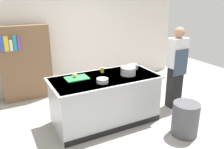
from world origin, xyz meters
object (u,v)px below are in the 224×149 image
at_px(juice_cup, 102,70).
at_px(mixing_bowl, 102,81).
at_px(sauce_pan, 133,67).
at_px(stock_pot, 128,71).
at_px(person_chef, 176,66).
at_px(trash_bin, 185,119).
at_px(bookshelf, 26,63).
at_px(onion, 75,75).

bearing_deg(juice_cup, mixing_bowl, -115.01).
height_order(sauce_pan, mixing_bowl, sauce_pan).
distance_m(stock_pot, person_chef, 1.16).
relative_size(stock_pot, juice_cup, 3.45).
bearing_deg(trash_bin, stock_pot, 121.41).
bearing_deg(mixing_bowl, trash_bin, -34.22).
distance_m(sauce_pan, trash_bin, 1.41).
xyz_separation_m(stock_pot, juice_cup, (-0.37, 0.36, -0.03)).
xyz_separation_m(stock_pot, bookshelf, (-1.55, 1.88, -0.12)).
height_order(stock_pot, sauce_pan, stock_pot).
bearing_deg(sauce_pan, trash_bin, -76.24).
bearing_deg(trash_bin, sauce_pan, 103.76).
bearing_deg(stock_pot, mixing_bowl, -166.18).
xyz_separation_m(stock_pot, sauce_pan, (0.29, 0.26, -0.03)).
bearing_deg(stock_pot, sauce_pan, 42.38).
xyz_separation_m(onion, stock_pot, (0.95, -0.27, 0.01)).
height_order(onion, stock_pot, stock_pot).
bearing_deg(bookshelf, stock_pot, -50.49).
relative_size(onion, sauce_pan, 0.35).
bearing_deg(mixing_bowl, person_chef, 3.84).
distance_m(mixing_bowl, juice_cup, 0.56).
bearing_deg(onion, stock_pot, -15.96).
relative_size(juice_cup, bookshelf, 0.06).
xyz_separation_m(mixing_bowl, juice_cup, (0.23, 0.50, 0.01)).
height_order(onion, sauce_pan, onion).
height_order(onion, mixing_bowl, onion).
distance_m(sauce_pan, mixing_bowl, 0.98).
height_order(mixing_bowl, juice_cup, juice_cup).
bearing_deg(mixing_bowl, onion, 129.55).
distance_m(onion, trash_bin, 2.07).
relative_size(trash_bin, bookshelf, 0.35).
bearing_deg(mixing_bowl, sauce_pan, 24.71).
distance_m(onion, sauce_pan, 1.23).
relative_size(sauce_pan, juice_cup, 2.52).
relative_size(stock_pot, trash_bin, 0.59).
bearing_deg(stock_pot, bookshelf, 129.51).
height_order(stock_pot, mixing_bowl, stock_pot).
relative_size(mixing_bowl, bookshelf, 0.12).
bearing_deg(stock_pot, juice_cup, 135.96).
xyz_separation_m(juice_cup, person_chef, (1.53, -0.39, -0.04)).
distance_m(onion, juice_cup, 0.59).
height_order(onion, trash_bin, onion).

